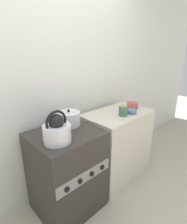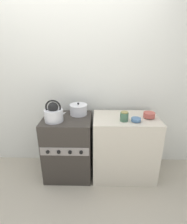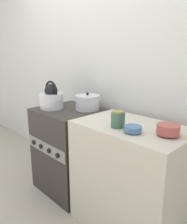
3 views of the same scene
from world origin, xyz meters
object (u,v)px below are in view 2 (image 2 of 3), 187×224
Objects in this scene: kettle at (54,113)px; enamel_bowl at (149,115)px; stove at (69,146)px; cooking_pot at (78,110)px; small_ceramic_bowl at (136,120)px; storage_jar at (124,116)px.

kettle is 1.95× the size of enamel_bowl.
cooking_pot is (0.14, 0.12, 0.50)m from stove.
cooking_pot is at bearing 160.14° from small_ceramic_bowl.
cooking_pot is 2.02× the size of small_ceramic_bowl.
stove is at bearing 170.97° from small_ceramic_bowl.
enamel_bowl is 0.34m from storage_jar.
cooking_pot reaches higher than enamel_bowl.
enamel_bowl reaches higher than stove.
cooking_pot is 0.76m from small_ceramic_bowl.
stove is at bearing 178.79° from enamel_bowl.
small_ceramic_bowl is at bearing -19.86° from cooking_pot.
cooking_pot reaches higher than stove.
storage_jar is at bearing -163.58° from enamel_bowl.
kettle is at bearing -176.28° from enamel_bowl.
stove is 3.64× the size of cooking_pot.
enamel_bowl is at bearing -9.11° from cooking_pot.
cooking_pot is at bearing 38.68° from kettle.
kettle is at bearing -144.21° from stove.
small_ceramic_bowl is (-0.19, -0.11, -0.02)m from enamel_bowl.
kettle is 0.99m from small_ceramic_bowl.
kettle is 0.85m from storage_jar.
cooking_pot is 0.91m from enamel_bowl.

